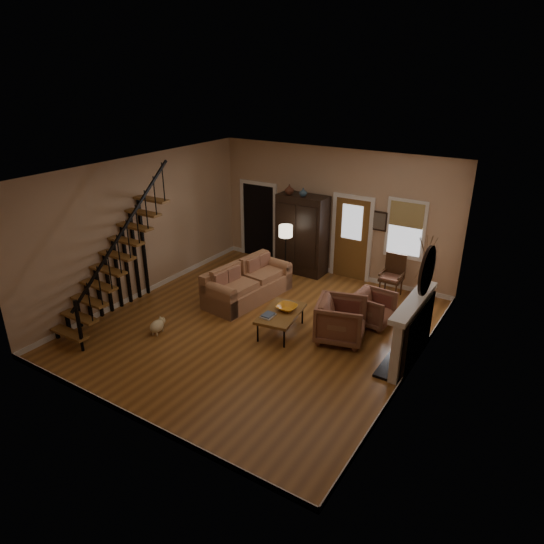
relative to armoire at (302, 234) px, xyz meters
The scene contains 15 objects.
room 1.49m from the armoire, 78.37° to the right, with size 7.00×7.33×3.30m.
staircase 4.94m from the armoire, 115.05° to the right, with size 0.94×2.80×3.20m, color brown, non-canonical shape.
fireplace 4.67m from the armoire, 34.69° to the right, with size 0.33×1.95×2.30m.
armoire is the anchor object (origin of this frame).
vase_a 1.23m from the armoire, 164.05° to the right, with size 0.24×0.24×0.25m, color #4C2619.
vase_b 1.16m from the armoire, 63.43° to the right, with size 0.20×0.20×0.21m, color #334C60.
sofa 2.24m from the armoire, 97.10° to the right, with size 0.96×2.22×0.83m, color #A5704B, non-canonical shape.
coffee_table 3.41m from the armoire, 68.33° to the right, with size 0.71×1.22×0.47m, color brown, non-canonical shape.
bowl 3.23m from the armoire, 66.50° to the right, with size 0.42×0.42×0.10m, color orange.
books 3.59m from the armoire, 71.93° to the right, with size 0.22×0.30×0.06m, color beige, non-canonical shape.
armchair_left 3.64m from the armoire, 48.29° to the right, with size 0.93×0.96×0.87m, color brown.
armchair_right 3.27m from the armoire, 32.38° to the right, with size 0.77×0.79×0.72m, color brown.
floor_lamp 0.84m from the armoire, 93.26° to the right, with size 0.34×0.34×1.49m, color black, non-canonical shape.
side_chair 2.61m from the armoire, ahead, with size 0.54×0.54×1.02m, color #3B2413, non-canonical shape.
dog 4.67m from the armoire, 101.53° to the right, with size 0.24×0.41×0.30m, color beige, non-canonical shape.
Camera 1 is at (5.07, -7.47, 5.12)m, focal length 32.00 mm.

